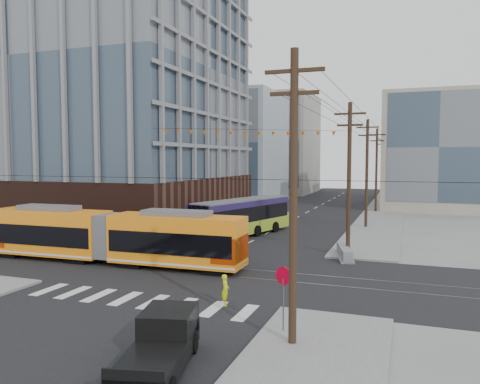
# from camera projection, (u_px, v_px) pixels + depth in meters

# --- Properties ---
(ground) EXTENTS (160.00, 160.00, 0.00)m
(ground) POSITION_uv_depth(u_px,v_px,m) (168.00, 285.00, 26.05)
(ground) COLOR slate
(office_building) EXTENTS (30.00, 25.00, 28.60)m
(office_building) POSITION_uv_depth(u_px,v_px,m) (94.00, 96.00, 54.07)
(office_building) COLOR #381E16
(office_building) RESTS_ON ground
(bg_bldg_nw_near) EXTENTS (18.00, 16.00, 18.00)m
(bg_bldg_nw_near) POSITION_uv_depth(u_px,v_px,m) (226.00, 147.00, 79.96)
(bg_bldg_nw_near) COLOR #8C99A5
(bg_bldg_nw_near) RESTS_ON ground
(bg_bldg_ne_near) EXTENTS (14.00, 14.00, 16.00)m
(bg_bldg_ne_near) POSITION_uv_depth(u_px,v_px,m) (436.00, 152.00, 65.12)
(bg_bldg_ne_near) COLOR gray
(bg_bldg_ne_near) RESTS_ON ground
(bg_bldg_nw_far) EXTENTS (16.00, 18.00, 20.00)m
(bg_bldg_nw_far) POSITION_uv_depth(u_px,v_px,m) (275.00, 145.00, 97.65)
(bg_bldg_nw_far) COLOR gray
(bg_bldg_nw_far) RESTS_ON ground
(bg_bldg_ne_far) EXTENTS (16.00, 16.00, 14.00)m
(bg_bldg_ne_far) POSITION_uv_depth(u_px,v_px,m) (442.00, 159.00, 83.28)
(bg_bldg_ne_far) COLOR #8C99A5
(bg_bldg_ne_far) RESTS_ON ground
(utility_pole_near) EXTENTS (0.30, 0.30, 11.00)m
(utility_pole_near) POSITION_uv_depth(u_px,v_px,m) (293.00, 201.00, 17.16)
(utility_pole_near) COLOR black
(utility_pole_near) RESTS_ON ground
(utility_pole_far) EXTENTS (0.30, 0.30, 11.00)m
(utility_pole_far) POSITION_uv_depth(u_px,v_px,m) (382.00, 168.00, 75.34)
(utility_pole_far) COLOR black
(utility_pole_far) RESTS_ON ground
(streetcar) EXTENTS (18.82, 3.01, 3.62)m
(streetcar) POSITION_uv_depth(u_px,v_px,m) (110.00, 236.00, 31.49)
(streetcar) COLOR orange
(streetcar) RESTS_ON ground
(city_bus) EXTENTS (6.03, 12.46, 3.46)m
(city_bus) POSITION_uv_depth(u_px,v_px,m) (242.00, 217.00, 42.67)
(city_bus) COLOR #221544
(city_bus) RESTS_ON ground
(pickup_truck) EXTENTS (2.92, 5.28, 1.69)m
(pickup_truck) POSITION_uv_depth(u_px,v_px,m) (158.00, 348.00, 15.30)
(pickup_truck) COLOR black
(pickup_truck) RESTS_ON ground
(parked_car_silver) EXTENTS (2.22, 4.65, 1.47)m
(parked_car_silver) POSITION_uv_depth(u_px,v_px,m) (202.00, 229.00, 42.10)
(parked_car_silver) COLOR #A0A4AB
(parked_car_silver) RESTS_ON ground
(parked_car_white) EXTENTS (4.00, 5.62, 1.51)m
(parked_car_white) POSITION_uv_depth(u_px,v_px,m) (195.00, 227.00, 43.04)
(parked_car_white) COLOR white
(parked_car_white) RESTS_ON ground
(parked_car_grey) EXTENTS (3.87, 5.63, 1.43)m
(parked_car_grey) POSITION_uv_depth(u_px,v_px,m) (240.00, 215.00, 52.53)
(parked_car_grey) COLOR slate
(parked_car_grey) RESTS_ON ground
(pedestrian) EXTENTS (0.53, 0.64, 1.50)m
(pedestrian) POSITION_uv_depth(u_px,v_px,m) (225.00, 290.00, 22.43)
(pedestrian) COLOR #D6F00B
(pedestrian) RESTS_ON ground
(stop_sign) EXTENTS (1.01, 1.01, 2.58)m
(stop_sign) POSITION_uv_depth(u_px,v_px,m) (283.00, 303.00, 18.69)
(stop_sign) COLOR #C2001D
(stop_sign) RESTS_ON ground
(jersey_barrier) EXTENTS (1.91, 4.20, 0.82)m
(jersey_barrier) POSITION_uv_depth(u_px,v_px,m) (344.00, 252.00, 33.14)
(jersey_barrier) COLOR gray
(jersey_barrier) RESTS_ON ground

